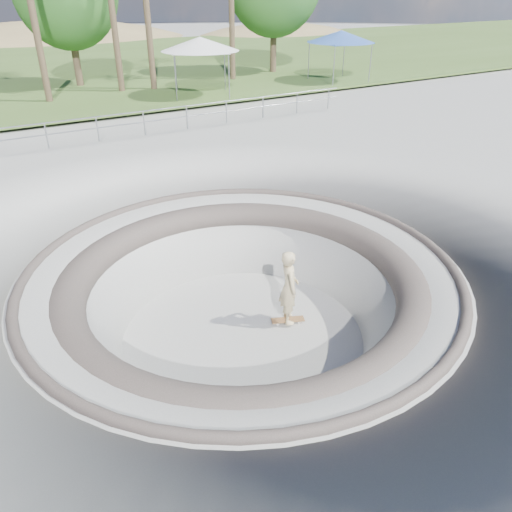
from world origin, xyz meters
The scene contains 9 objects.
ground centered at (0.00, 0.00, 0.00)m, with size 180.00×180.00×0.00m, color #9E9E99.
skate_bowl centered at (0.00, 0.00, -1.83)m, with size 14.00×14.00×4.10m.
grass_strip centered at (0.00, 34.00, 0.22)m, with size 180.00×36.00×0.12m.
distant_hills centered at (3.78, 57.17, -7.02)m, with size 103.20×45.00×28.60m.
safety_railing centered at (0.00, 12.00, 0.69)m, with size 25.00×0.06×1.03m.
skateboard centered at (1.26, -0.19, -1.83)m, with size 0.89×0.56×0.09m.
skater centered at (1.26, -0.19, -0.80)m, with size 0.73×0.48×2.02m, color #D5BE8A.
canopy_white centered at (7.72, 18.19, 2.99)m, with size 5.64×5.64×3.10m.
canopy_blue centered at (17.55, 18.00, 2.96)m, with size 6.05×6.05×3.06m.
Camera 1 is at (-4.96, -8.90, 5.91)m, focal length 35.00 mm.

